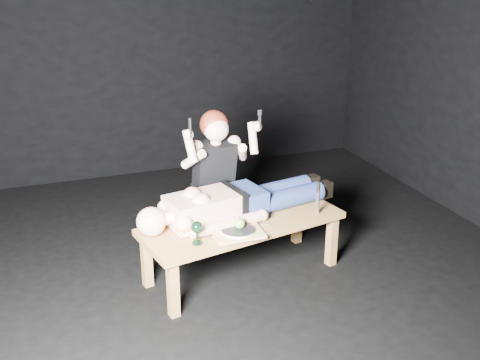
{
  "coord_description": "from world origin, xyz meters",
  "views": [
    {
      "loc": [
        -1.12,
        -3.56,
        2.25
      ],
      "look_at": [
        0.22,
        0.07,
        0.75
      ],
      "focal_mm": 43.14,
      "sensor_mm": 36.0,
      "label": 1
    }
  ],
  "objects_px": {
    "table": "(242,248)",
    "carving_knife": "(318,198)",
    "lying_man": "(240,198)",
    "serving_tray": "(238,233)",
    "goblet": "(197,233)",
    "kneeling_woman": "(211,179)"
  },
  "relations": [
    {
      "from": "carving_knife",
      "to": "lying_man",
      "type": "bearing_deg",
      "value": 148.74
    },
    {
      "from": "lying_man",
      "to": "table",
      "type": "bearing_deg",
      "value": -111.9
    },
    {
      "from": "goblet",
      "to": "carving_knife",
      "type": "distance_m",
      "value": 0.99
    },
    {
      "from": "goblet",
      "to": "carving_knife",
      "type": "bearing_deg",
      "value": 8.96
    },
    {
      "from": "carving_knife",
      "to": "goblet",
      "type": "bearing_deg",
      "value": 177.98
    },
    {
      "from": "lying_man",
      "to": "goblet",
      "type": "bearing_deg",
      "value": -151.71
    },
    {
      "from": "table",
      "to": "serving_tray",
      "type": "distance_m",
      "value": 0.33
    },
    {
      "from": "serving_tray",
      "to": "carving_knife",
      "type": "distance_m",
      "value": 0.7
    },
    {
      "from": "kneeling_woman",
      "to": "carving_knife",
      "type": "height_order",
      "value": "kneeling_woman"
    },
    {
      "from": "kneeling_woman",
      "to": "goblet",
      "type": "xyz_separation_m",
      "value": [
        -0.33,
        -0.71,
        -0.08
      ]
    },
    {
      "from": "lying_man",
      "to": "goblet",
      "type": "relative_size",
      "value": 9.09
    },
    {
      "from": "carving_knife",
      "to": "serving_tray",
      "type": "bearing_deg",
      "value": 178.76
    },
    {
      "from": "serving_tray",
      "to": "goblet",
      "type": "height_order",
      "value": "goblet"
    },
    {
      "from": "table",
      "to": "lying_man",
      "type": "distance_m",
      "value": 0.38
    },
    {
      "from": "lying_man",
      "to": "kneeling_woman",
      "type": "bearing_deg",
      "value": 95.93
    },
    {
      "from": "table",
      "to": "carving_knife",
      "type": "xyz_separation_m",
      "value": [
        0.57,
        -0.08,
        0.35
      ]
    },
    {
      "from": "table",
      "to": "serving_tray",
      "type": "xyz_separation_m",
      "value": [
        -0.11,
        -0.2,
        0.24
      ]
    },
    {
      "from": "lying_man",
      "to": "serving_tray",
      "type": "xyz_separation_m",
      "value": [
        -0.13,
        -0.32,
        -0.12
      ]
    },
    {
      "from": "table",
      "to": "goblet",
      "type": "xyz_separation_m",
      "value": [
        -0.41,
        -0.24,
        0.31
      ]
    },
    {
      "from": "table",
      "to": "kneeling_woman",
      "type": "xyz_separation_m",
      "value": [
        -0.09,
        0.48,
        0.39
      ]
    },
    {
      "from": "serving_tray",
      "to": "goblet",
      "type": "xyz_separation_m",
      "value": [
        -0.3,
        -0.04,
        0.07
      ]
    },
    {
      "from": "lying_man",
      "to": "serving_tray",
      "type": "distance_m",
      "value": 0.36
    }
  ]
}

